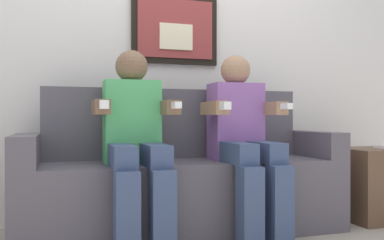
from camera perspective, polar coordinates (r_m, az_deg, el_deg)
back_wall_assembly at (r=3.07m, az=-3.52°, el=11.35°), size 4.37×0.10×2.60m
couch at (r=2.62m, az=-1.18°, el=-8.49°), size 1.97×0.58×0.90m
person_on_left at (r=2.35m, az=-7.80°, el=-2.30°), size 0.46×0.56×1.11m
person_on_right at (r=2.55m, az=7.07°, el=-2.10°), size 0.46×0.56×1.11m
side_table_right at (r=3.19m, az=23.37°, el=-8.07°), size 0.40×0.40×0.50m
spare_remote_on_table at (r=3.19m, az=24.63°, el=-3.37°), size 0.04×0.13×0.02m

